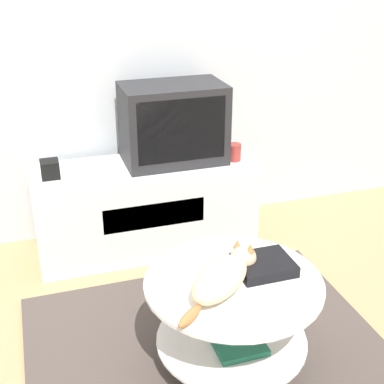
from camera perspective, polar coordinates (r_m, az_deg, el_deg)
ground_plane at (r=2.48m, az=2.64°, el=-18.37°), size 12.00×12.00×0.00m
wall_back at (r=3.23m, az=-6.26°, el=17.70°), size 8.00×0.05×2.60m
rug at (r=2.48m, az=2.65°, el=-18.21°), size 1.61×1.53×0.02m
tv_stand at (r=3.23m, az=-4.98°, el=-1.56°), size 1.29×0.46×0.53m
tv at (r=3.10m, az=-2.00°, el=7.31°), size 0.58×0.36×0.46m
speaker at (r=3.03m, az=-14.91°, el=2.37°), size 0.10×0.10×0.10m
mug at (r=3.18m, az=4.52°, el=4.26°), size 0.08×0.08×0.10m
coffee_table at (r=2.30m, az=4.38°, el=-12.57°), size 0.74×0.74×0.44m
dvd_box at (r=2.28m, az=7.66°, el=-7.73°), size 0.24×0.20×0.05m
cat at (r=2.13m, az=3.36°, el=-8.94°), size 0.44×0.38×0.13m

